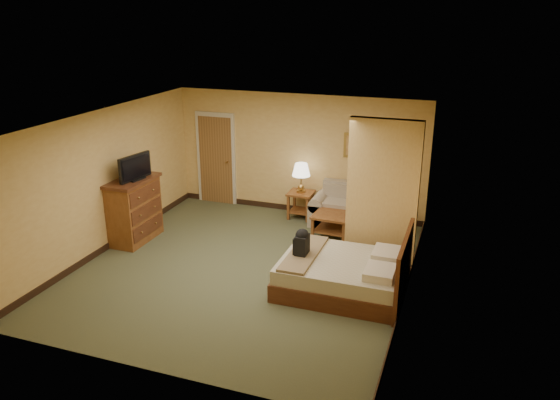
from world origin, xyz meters
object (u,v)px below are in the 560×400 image
at_px(dresser, 134,210).
at_px(bed, 346,274).
at_px(loveseat, 353,213).
at_px(coffee_table, 333,220).

relative_size(dresser, bed, 0.63).
bearing_deg(dresser, bed, -8.25).
relative_size(loveseat, bed, 0.87).
bearing_deg(loveseat, bed, -79.81).
bearing_deg(dresser, loveseat, 29.33).
bearing_deg(coffee_table, dresser, -157.69).
bearing_deg(bed, dresser, 171.75).
bearing_deg(loveseat, dresser, -150.67).
xyz_separation_m(dresser, bed, (4.30, -0.62, -0.33)).
height_order(dresser, bed, dresser).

